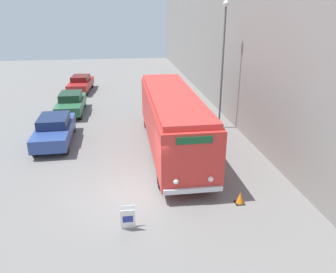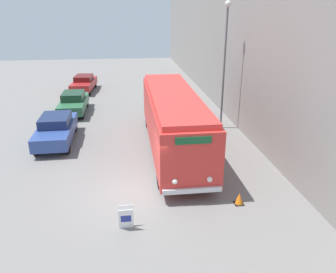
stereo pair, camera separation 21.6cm
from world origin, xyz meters
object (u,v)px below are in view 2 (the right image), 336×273
at_px(sign_board, 126,218).
at_px(parked_car_near, 56,129).
at_px(parked_car_far, 84,83).
at_px(traffic_cone, 239,199).
at_px(vintage_bus, 173,118).
at_px(parked_car_mid, 74,102).
at_px(streetlamp, 225,51).

relative_size(sign_board, parked_car_near, 0.17).
bearing_deg(parked_car_far, traffic_cone, -63.48).
bearing_deg(parked_car_far, vintage_bus, -62.11).
distance_m(sign_board, parked_car_mid, 14.68).
bearing_deg(sign_board, vintage_bus, 68.62).
height_order(vintage_bus, parked_car_near, vintage_bus).
relative_size(vintage_bus, traffic_cone, 22.15).
height_order(parked_car_mid, parked_car_far, parked_car_mid).
relative_size(parked_car_mid, traffic_cone, 9.33).
relative_size(vintage_bus, parked_car_near, 2.23).
bearing_deg(parked_car_near, parked_car_far, 88.25).
bearing_deg(sign_board, streetlamp, 57.79).
xyz_separation_m(sign_board, streetlamp, (6.10, 9.68, 4.41)).
bearing_deg(parked_car_mid, traffic_cone, -58.90).
bearing_deg(traffic_cone, parked_car_far, 111.93).
distance_m(parked_car_near, parked_car_far, 12.60).
height_order(streetlamp, parked_car_near, streetlamp).
bearing_deg(sign_board, traffic_cone, 12.40).
bearing_deg(parked_car_far, parked_car_mid, -85.27).
xyz_separation_m(streetlamp, traffic_cone, (-1.71, -8.71, -4.57)).
height_order(parked_car_far, traffic_cone, parked_car_far).
height_order(parked_car_mid, traffic_cone, parked_car_mid).
distance_m(parked_car_far, traffic_cone, 21.67).
bearing_deg(traffic_cone, parked_car_mid, 121.37).
distance_m(vintage_bus, traffic_cone, 6.06).
height_order(sign_board, parked_car_mid, parked_car_mid).
bearing_deg(sign_board, parked_car_near, 114.51).
xyz_separation_m(vintage_bus, parked_car_far, (-6.26, 14.53, -1.03)).
xyz_separation_m(streetlamp, parked_car_mid, (-9.78, 4.53, -4.03)).
xyz_separation_m(parked_car_near, parked_car_far, (0.15, 12.59, -0.04)).
height_order(sign_board, parked_car_far, parked_car_far).
bearing_deg(vintage_bus, parked_car_mid, 129.11).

